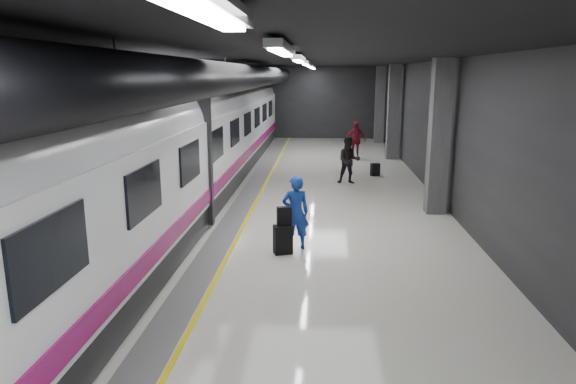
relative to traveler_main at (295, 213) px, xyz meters
name	(u,v)px	position (x,y,z in m)	size (l,w,h in m)	color
ground	(278,229)	(-0.56, 1.53, -0.88)	(40.00, 40.00, 0.00)	silver
platform_hall	(269,94)	(-0.85, 2.49, 2.65)	(10.02, 40.02, 4.51)	black
train	(154,151)	(-3.81, 1.53, 1.19)	(3.05, 38.00, 4.05)	black
traveler_main	(295,213)	(0.00, 0.00, 0.00)	(0.64, 0.42, 1.77)	blue
suitcase_main	(283,239)	(-0.27, -0.37, -0.55)	(0.41, 0.26, 0.68)	black
shoulder_bag	(284,216)	(-0.24, -0.33, 0.01)	(0.32, 0.17, 0.43)	black
traveler_far_a	(349,161)	(1.61, 7.53, -0.01)	(0.85, 0.66, 1.75)	black
traveler_far_b	(355,140)	(2.21, 13.37, 0.03)	(1.07, 0.45, 1.83)	maroon
suitcase_far	(375,170)	(2.77, 9.12, -0.63)	(0.35, 0.22, 0.51)	black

